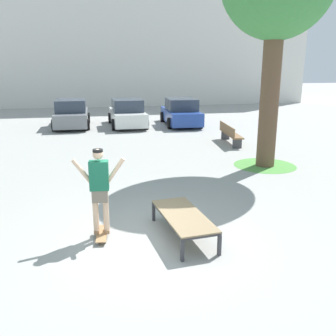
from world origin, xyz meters
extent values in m
plane|color=#999993|center=(0.00, 0.00, 0.00)|extent=(120.00, 120.00, 0.00)
cube|color=silver|center=(0.24, 26.53, 6.42)|extent=(35.06, 4.00, 12.83)
cube|color=#38383D|center=(0.28, 0.92, 0.19)|extent=(0.07, 0.07, 0.38)
cube|color=#38383D|center=(0.98, 0.99, 0.19)|extent=(0.07, 0.07, 0.38)
cube|color=#38383D|center=(0.48, -0.91, 0.19)|extent=(0.07, 0.07, 0.38)
cube|color=#38383D|center=(1.18, -0.83, 0.19)|extent=(0.07, 0.07, 0.38)
cylinder|color=#38383D|center=(0.38, 0.00, 0.41)|extent=(0.26, 1.89, 0.05)
cylinder|color=#38383D|center=(1.08, 0.08, 0.41)|extent=(0.26, 1.89, 0.05)
cylinder|color=#38383D|center=(0.63, 0.96, 0.41)|extent=(0.76, 0.13, 0.05)
cylinder|color=#38383D|center=(0.83, -0.87, 0.41)|extent=(0.76, 0.13, 0.05)
cube|color=#847051|center=(0.73, 0.04, 0.45)|extent=(0.96, 1.97, 0.03)
cube|color=#9E754C|center=(-0.85, 0.31, 0.08)|extent=(0.27, 0.81, 0.02)
cylinder|color=silver|center=(-0.90, 0.60, 0.03)|extent=(0.03, 0.06, 0.06)
cylinder|color=silver|center=(-0.75, 0.58, 0.03)|extent=(0.03, 0.06, 0.06)
cylinder|color=silver|center=(-0.95, 0.04, 0.03)|extent=(0.03, 0.06, 0.06)
cylinder|color=silver|center=(-0.80, 0.02, 0.03)|extent=(0.03, 0.06, 0.06)
cylinder|color=beige|center=(-0.95, 0.32, 0.50)|extent=(0.11, 0.11, 0.82)
cube|color=#99704C|center=(-0.94, 0.37, 0.13)|extent=(0.12, 0.25, 0.07)
cylinder|color=beige|center=(-0.75, 0.30, 0.50)|extent=(0.11, 0.11, 0.82)
cube|color=#99704C|center=(-0.75, 0.35, 0.13)|extent=(0.12, 0.25, 0.07)
cube|color=#756B5B|center=(-0.85, 0.31, 0.88)|extent=(0.32, 0.23, 0.24)
cube|color=#196647|center=(-0.85, 0.31, 1.28)|extent=(0.38, 0.25, 0.56)
cylinder|color=beige|center=(-1.15, 0.34, 1.35)|extent=(0.40, 0.12, 0.52)
cylinder|color=beige|center=(-0.55, 0.28, 1.35)|extent=(0.40, 0.12, 0.52)
sphere|color=beige|center=(-0.85, 0.31, 1.69)|extent=(0.20, 0.20, 0.20)
cylinder|color=black|center=(-0.85, 0.31, 1.76)|extent=(0.19, 0.19, 0.05)
cylinder|color=brown|center=(4.74, 4.75, 2.18)|extent=(0.61, 0.61, 4.36)
cylinder|color=#519342|center=(4.74, 4.75, 0.00)|extent=(2.08, 2.08, 0.01)
cube|color=slate|center=(-2.02, 14.64, 0.51)|extent=(1.73, 4.21, 0.70)
cube|color=#2D3847|center=(-2.02, 14.49, 1.18)|extent=(1.57, 2.11, 0.64)
cylinder|color=black|center=(-2.86, 15.94, 0.30)|extent=(0.22, 0.60, 0.60)
cylinder|color=black|center=(-1.16, 15.93, 0.30)|extent=(0.22, 0.60, 0.60)
cylinder|color=black|center=(-2.88, 13.34, 0.30)|extent=(0.22, 0.60, 0.60)
cylinder|color=black|center=(-1.18, 13.33, 0.30)|extent=(0.22, 0.60, 0.60)
cube|color=silver|center=(1.00, 14.25, 0.51)|extent=(1.79, 4.23, 0.70)
cube|color=#2D3847|center=(1.00, 14.10, 1.18)|extent=(1.60, 2.13, 0.64)
cylinder|color=black|center=(0.12, 15.54, 0.30)|extent=(0.23, 0.60, 0.60)
cylinder|color=black|center=(1.82, 15.57, 0.30)|extent=(0.23, 0.60, 0.60)
cylinder|color=black|center=(0.18, 12.93, 0.30)|extent=(0.23, 0.60, 0.60)
cylinder|color=black|center=(1.88, 12.97, 0.30)|extent=(0.23, 0.60, 0.60)
cube|color=#28479E|center=(4.02, 14.07, 0.51)|extent=(1.87, 4.27, 0.70)
cube|color=#2D3847|center=(4.02, 13.92, 1.18)|extent=(1.65, 2.16, 0.64)
cylinder|color=black|center=(3.23, 15.40, 0.30)|extent=(0.24, 0.61, 0.60)
cylinder|color=black|center=(4.93, 15.33, 0.30)|extent=(0.24, 0.61, 0.60)
cylinder|color=black|center=(3.12, 12.80, 0.30)|extent=(0.24, 0.61, 0.60)
cylinder|color=black|center=(4.82, 12.73, 0.30)|extent=(0.24, 0.61, 0.60)
cube|color=brown|center=(4.94, 8.48, 0.43)|extent=(0.67, 2.43, 0.06)
cube|color=brown|center=(4.74, 8.50, 0.65)|extent=(0.28, 2.39, 0.36)
cube|color=#424247|center=(5.03, 9.43, 0.20)|extent=(0.38, 0.12, 0.40)
cube|color=#424247|center=(4.84, 7.52, 0.20)|extent=(0.38, 0.12, 0.40)
camera|label=1|loc=(-0.91, -6.53, 3.28)|focal=39.74mm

